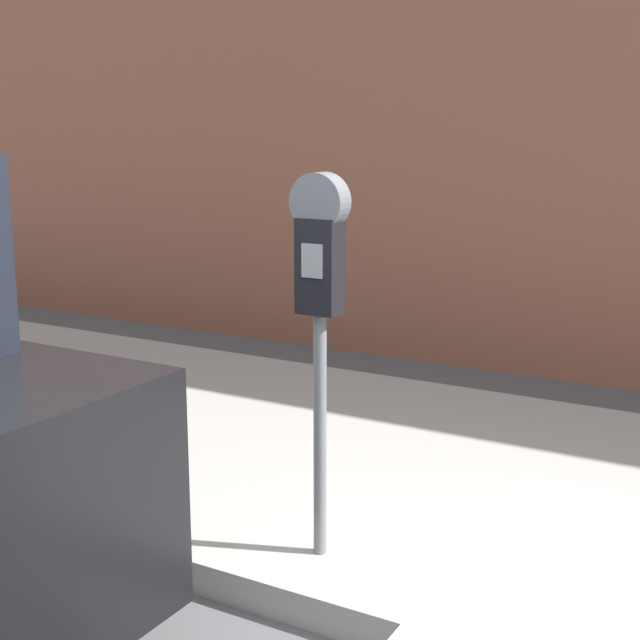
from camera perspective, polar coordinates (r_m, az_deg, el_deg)
sidewalk at (r=4.47m, az=12.17°, el=-10.97°), size 24.00×2.80×0.14m
parking_meter at (r=3.34m, az=-0.00°, el=2.52°), size 0.22×0.12×1.51m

